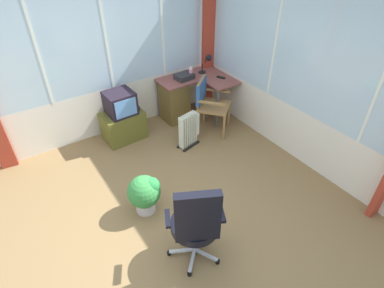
{
  "coord_description": "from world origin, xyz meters",
  "views": [
    {
      "loc": [
        -1.03,
        -2.17,
        3.01
      ],
      "look_at": [
        0.78,
        0.52,
        0.6
      ],
      "focal_mm": 29.25,
      "sensor_mm": 36.0,
      "label": 1
    }
  ],
  "objects": [
    {
      "name": "paper_tray",
      "position": [
        1.61,
        1.98,
        0.78
      ],
      "size": [
        0.32,
        0.25,
        0.09
      ],
      "primitive_type": "cube",
      "rotation": [
        0.0,
        0.0,
        0.07
      ],
      "color": "#2C2A2E",
      "rests_on": "desk"
    },
    {
      "name": "space_heater",
      "position": [
        1.19,
        1.2,
        0.29
      ],
      "size": [
        0.41,
        0.24,
        0.57
      ],
      "color": "silver",
      "rests_on": "ground"
    },
    {
      "name": "office_chair",
      "position": [
        0.1,
        -0.56,
        0.6
      ],
      "size": [
        0.63,
        0.6,
        1.09
      ],
      "color": "#B7B7BF",
      "rests_on": "ground"
    },
    {
      "name": "wooden_armchair",
      "position": [
        1.68,
        1.41,
        0.58
      ],
      "size": [
        0.68,
        0.68,
        0.91
      ],
      "color": "olive",
      "rests_on": "ground"
    },
    {
      "name": "desk_lamp",
      "position": [
        2.08,
        1.97,
        0.94
      ],
      "size": [
        0.24,
        0.21,
        0.33
      ],
      "color": "black",
      "rests_on": "desk"
    },
    {
      "name": "east_window_panel",
      "position": [
        2.38,
        0.0,
        1.35
      ],
      "size": [
        0.07,
        4.58,
        2.7
      ],
      "color": "silver",
      "rests_on": "ground"
    },
    {
      "name": "north_window_panel",
      "position": [
        -0.0,
        2.32,
        1.35
      ],
      "size": [
        4.7,
        0.07,
        2.7
      ],
      "color": "silver",
      "rests_on": "ground"
    },
    {
      "name": "spray_bottle",
      "position": [
        1.73,
        1.96,
        0.84
      ],
      "size": [
        0.06,
        0.06,
        0.22
      ],
      "color": "pink",
      "rests_on": "desk"
    },
    {
      "name": "tv_on_stand",
      "position": [
        0.42,
        1.96,
        0.37
      ],
      "size": [
        0.66,
        0.47,
        0.83
      ],
      "color": "brown",
      "rests_on": "ground"
    },
    {
      "name": "tv_remote",
      "position": [
        2.15,
        1.66,
        0.74
      ],
      "size": [
        0.1,
        0.15,
        0.02
      ],
      "primitive_type": "cube",
      "rotation": [
        0.0,
        0.0,
        0.45
      ],
      "color": "black",
      "rests_on": "desk"
    },
    {
      "name": "ground",
      "position": [
        0.0,
        0.0,
        -0.03
      ],
      "size": [
        5.7,
        5.58,
        0.06
      ],
      "primitive_type": "cube",
      "color": "olive"
    },
    {
      "name": "curtain_corner",
      "position": [
        2.25,
        2.19,
        1.3
      ],
      "size": [
        0.23,
        0.1,
        2.6
      ],
      "primitive_type": "cube",
      "rotation": [
        0.0,
        0.0,
        -0.12
      ],
      "color": "#A83725",
      "rests_on": "ground"
    },
    {
      "name": "desk",
      "position": [
        1.47,
        2.0,
        0.4
      ],
      "size": [
        1.15,
        0.93,
        0.73
      ],
      "color": "brown",
      "rests_on": "ground"
    },
    {
      "name": "potted_plant",
      "position": [
        -0.01,
        0.35,
        0.3
      ],
      "size": [
        0.4,
        0.4,
        0.52
      ],
      "color": "silver",
      "rests_on": "ground"
    }
  ]
}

